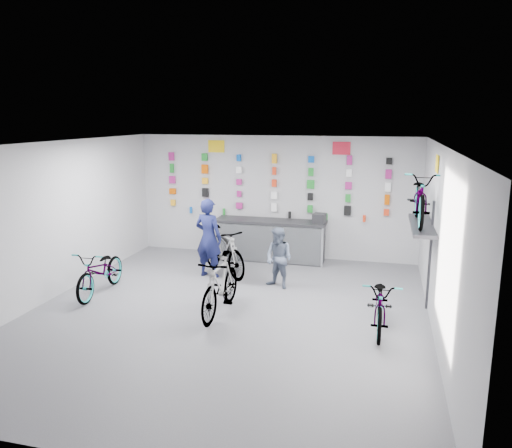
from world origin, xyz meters
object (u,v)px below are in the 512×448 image
(bike_center, at_px, (220,285))
(bike_service, at_px, (224,251))
(counter, at_px, (270,241))
(bike_right, at_px, (381,303))
(clerk, at_px, (208,238))
(customer, at_px, (279,258))
(bike_left, at_px, (101,271))

(bike_center, bearing_deg, bike_service, 108.33)
(counter, distance_m, bike_right, 4.41)
(bike_service, relative_size, clerk, 1.04)
(counter, xyz_separation_m, bike_center, (-0.09, -3.55, 0.06))
(bike_service, xyz_separation_m, clerk, (-0.27, -0.20, 0.33))
(bike_right, height_order, clerk, clerk)
(bike_center, distance_m, customer, 1.78)
(bike_right, height_order, bike_service, bike_service)
(counter, xyz_separation_m, bike_left, (-2.72, -3.14, -0.02))
(clerk, bearing_deg, bike_center, 127.57)
(customer, bearing_deg, bike_service, -177.26)
(clerk, bearing_deg, counter, -110.70)
(bike_service, distance_m, customer, 1.48)
(bike_right, bearing_deg, customer, 141.63)
(bike_left, bearing_deg, bike_center, -12.19)
(counter, relative_size, bike_right, 1.56)
(bike_center, bearing_deg, counter, 90.07)
(clerk, bearing_deg, bike_right, 164.72)
(customer, bearing_deg, bike_center, -88.61)
(bike_service, bearing_deg, bike_left, 174.78)
(counter, bearing_deg, customer, -72.28)
(counter, xyz_separation_m, customer, (0.62, -1.93, 0.14))
(bike_left, distance_m, bike_right, 5.39)
(bike_center, xyz_separation_m, customer, (0.71, 1.63, 0.09))
(bike_right, distance_m, customer, 2.59)
(bike_center, relative_size, bike_service, 1.00)
(bike_right, relative_size, bike_service, 0.96)
(bike_right, distance_m, clerk, 4.19)
(bike_center, xyz_separation_m, bike_service, (-0.66, 2.19, -0.00))
(bike_center, relative_size, customer, 1.43)
(bike_left, relative_size, bike_service, 0.98)
(bike_left, relative_size, bike_center, 0.98)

